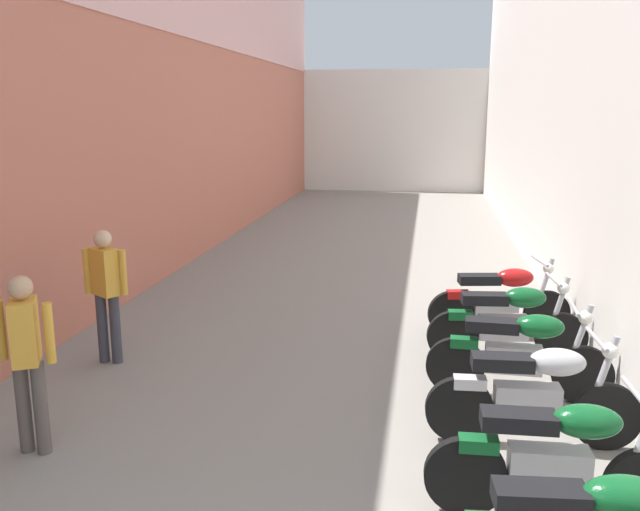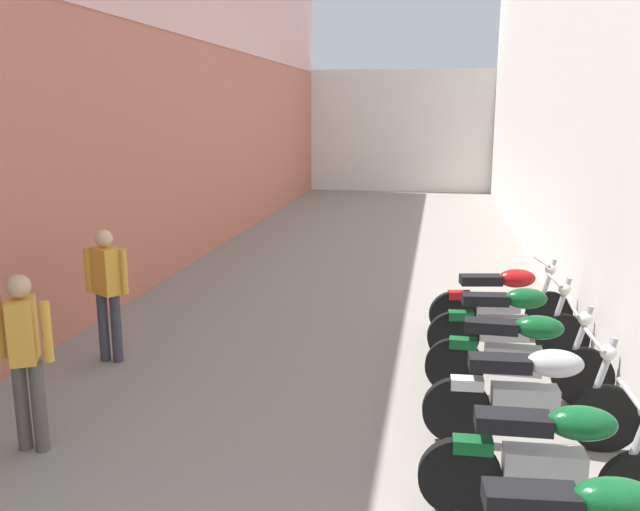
{
  "view_description": "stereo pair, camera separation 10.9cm",
  "coord_description": "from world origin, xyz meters",
  "px_view_note": "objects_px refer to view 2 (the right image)",
  "views": [
    {
      "loc": [
        1.29,
        -0.57,
        2.9
      ],
      "look_at": [
        0.11,
        6.69,
        1.27
      ],
      "focal_mm": 37.33,
      "sensor_mm": 36.0,
      "label": 1
    },
    {
      "loc": [
        1.4,
        -0.56,
        2.9
      ],
      "look_at": [
        0.11,
        6.69,
        1.27
      ],
      "focal_mm": 37.33,
      "sensor_mm": 36.0,
      "label": 2
    }
  ],
  "objects_px": {
    "motorcycle_fourth": "(553,458)",
    "motorcycle_seventh": "(509,322)",
    "motorcycle_eighth": "(502,299)",
    "pedestrian_further_down": "(107,286)",
    "motorcycle_fifth": "(532,393)",
    "pedestrian_mid_alley": "(25,350)",
    "motorcycle_sixth": "(519,353)"
  },
  "relations": [
    {
      "from": "motorcycle_eighth",
      "to": "pedestrian_mid_alley",
      "type": "xyz_separation_m",
      "value": [
        -4.24,
        -3.75,
        0.42
      ]
    },
    {
      "from": "motorcycle_fourth",
      "to": "pedestrian_mid_alley",
      "type": "height_order",
      "value": "pedestrian_mid_alley"
    },
    {
      "from": "motorcycle_fourth",
      "to": "motorcycle_eighth",
      "type": "height_order",
      "value": "same"
    },
    {
      "from": "motorcycle_fifth",
      "to": "motorcycle_seventh",
      "type": "xyz_separation_m",
      "value": [
        -0.0,
        2.01,
        0.0
      ]
    },
    {
      "from": "motorcycle_seventh",
      "to": "pedestrian_mid_alley",
      "type": "height_order",
      "value": "pedestrian_mid_alley"
    },
    {
      "from": "motorcycle_fourth",
      "to": "pedestrian_mid_alley",
      "type": "xyz_separation_m",
      "value": [
        -4.24,
        0.3,
        0.42
      ]
    },
    {
      "from": "motorcycle_eighth",
      "to": "motorcycle_seventh",
      "type": "bearing_deg",
      "value": -89.99
    },
    {
      "from": "motorcycle_sixth",
      "to": "motorcycle_seventh",
      "type": "height_order",
      "value": "same"
    },
    {
      "from": "motorcycle_seventh",
      "to": "motorcycle_eighth",
      "type": "height_order",
      "value": "same"
    },
    {
      "from": "motorcycle_fifth",
      "to": "pedestrian_mid_alley",
      "type": "height_order",
      "value": "pedestrian_mid_alley"
    },
    {
      "from": "motorcycle_sixth",
      "to": "pedestrian_further_down",
      "type": "height_order",
      "value": "pedestrian_further_down"
    },
    {
      "from": "motorcycle_fifth",
      "to": "pedestrian_further_down",
      "type": "bearing_deg",
      "value": 164.8
    },
    {
      "from": "motorcycle_eighth",
      "to": "motorcycle_fourth",
      "type": "bearing_deg",
      "value": -90.0
    },
    {
      "from": "motorcycle_fifth",
      "to": "pedestrian_mid_alley",
      "type": "xyz_separation_m",
      "value": [
        -4.24,
        -0.82,
        0.42
      ]
    },
    {
      "from": "motorcycle_fourth",
      "to": "motorcycle_sixth",
      "type": "relative_size",
      "value": 1.0
    },
    {
      "from": "motorcycle_sixth",
      "to": "motorcycle_seventh",
      "type": "distance_m",
      "value": 1.02
    },
    {
      "from": "motorcycle_sixth",
      "to": "pedestrian_mid_alley",
      "type": "bearing_deg",
      "value": -157.01
    },
    {
      "from": "motorcycle_fourth",
      "to": "motorcycle_seventh",
      "type": "bearing_deg",
      "value": 90.0
    },
    {
      "from": "motorcycle_eighth",
      "to": "pedestrian_further_down",
      "type": "height_order",
      "value": "pedestrian_further_down"
    },
    {
      "from": "motorcycle_fourth",
      "to": "pedestrian_further_down",
      "type": "xyz_separation_m",
      "value": [
        -4.57,
        2.36,
        0.42
      ]
    },
    {
      "from": "motorcycle_fourth",
      "to": "motorcycle_seventh",
      "type": "distance_m",
      "value": 3.12
    },
    {
      "from": "pedestrian_further_down",
      "to": "motorcycle_sixth",
      "type": "bearing_deg",
      "value": -3.23
    },
    {
      "from": "motorcycle_fifth",
      "to": "motorcycle_seventh",
      "type": "distance_m",
      "value": 2.01
    },
    {
      "from": "motorcycle_seventh",
      "to": "pedestrian_further_down",
      "type": "distance_m",
      "value": 4.65
    },
    {
      "from": "pedestrian_mid_alley",
      "to": "pedestrian_further_down",
      "type": "height_order",
      "value": "same"
    },
    {
      "from": "pedestrian_further_down",
      "to": "motorcycle_eighth",
      "type": "bearing_deg",
      "value": 20.3
    },
    {
      "from": "motorcycle_eighth",
      "to": "pedestrian_mid_alley",
      "type": "bearing_deg",
      "value": -138.53
    },
    {
      "from": "motorcycle_fifth",
      "to": "pedestrian_further_down",
      "type": "xyz_separation_m",
      "value": [
        -4.57,
        1.24,
        0.42
      ]
    },
    {
      "from": "motorcycle_fourth",
      "to": "motorcycle_sixth",
      "type": "distance_m",
      "value": 2.1
    },
    {
      "from": "pedestrian_mid_alley",
      "to": "pedestrian_further_down",
      "type": "distance_m",
      "value": 2.08
    },
    {
      "from": "motorcycle_eighth",
      "to": "pedestrian_further_down",
      "type": "bearing_deg",
      "value": -159.7
    },
    {
      "from": "motorcycle_fourth",
      "to": "motorcycle_seventh",
      "type": "relative_size",
      "value": 1.0
    }
  ]
}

